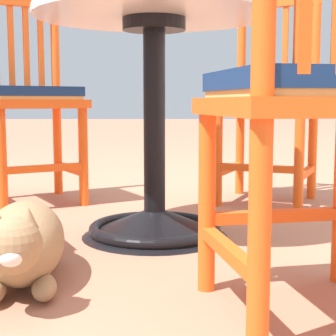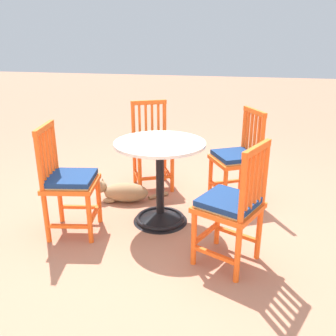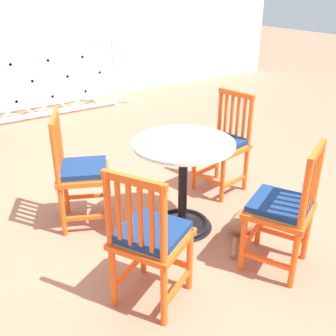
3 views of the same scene
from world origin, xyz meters
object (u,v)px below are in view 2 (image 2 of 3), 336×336
object	(u,v)px
cafe_table	(160,191)
orange_chair_near_fence	(231,206)
orange_chair_at_corner	(152,147)
tabby_cat	(122,192)
orange_chair_tucked_in	(237,159)
orange_chair_facing_out	(69,182)

from	to	relation	value
cafe_table	orange_chair_near_fence	xyz separation A→B (m)	(-0.62, 0.50, 0.16)
cafe_table	orange_chair_at_corner	distance (m)	0.81
orange_chair_at_corner	tabby_cat	bearing A→B (deg)	65.26
orange_chair_near_fence	orange_chair_at_corner	size ratio (longest dim) A/B	1.00
orange_chair_at_corner	cafe_table	bearing A→B (deg)	109.12
orange_chair_tucked_in	tabby_cat	distance (m)	1.16
orange_chair_near_fence	orange_chair_tucked_in	distance (m)	1.04
cafe_table	orange_chair_at_corner	world-z (taller)	orange_chair_at_corner
cafe_table	orange_chair_tucked_in	xyz separation A→B (m)	(-0.63, -0.55, 0.16)
orange_chair_facing_out	orange_chair_tucked_in	distance (m)	1.57
cafe_table	orange_chair_tucked_in	size ratio (longest dim) A/B	0.83
orange_chair_near_fence	tabby_cat	distance (m)	1.40
orange_chair_facing_out	tabby_cat	xyz separation A→B (m)	(-0.22, -0.65, -0.35)
cafe_table	tabby_cat	xyz separation A→B (m)	(0.46, -0.32, -0.19)
orange_chair_at_corner	orange_chair_tucked_in	bearing A→B (deg)	166.94
orange_chair_tucked_in	orange_chair_at_corner	distance (m)	0.91
orange_chair_at_corner	tabby_cat	xyz separation A→B (m)	(0.20, 0.43, -0.35)
cafe_table	orange_chair_tucked_in	distance (m)	0.85
cafe_table	orange_chair_tucked_in	world-z (taller)	orange_chair_tucked_in
cafe_table	orange_chair_at_corner	xyz separation A→B (m)	(0.26, -0.75, 0.16)
orange_chair_near_fence	orange_chair_at_corner	world-z (taller)	same
cafe_table	tabby_cat	world-z (taller)	cafe_table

